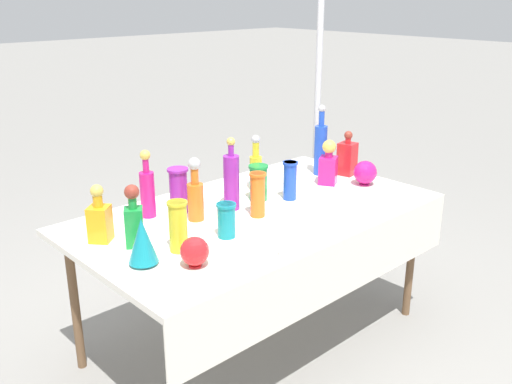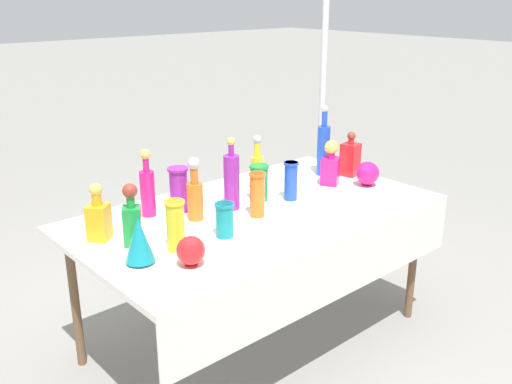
# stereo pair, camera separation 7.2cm
# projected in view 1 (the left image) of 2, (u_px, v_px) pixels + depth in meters

# --- Properties ---
(ground_plane) EXTENTS (40.00, 40.00, 0.00)m
(ground_plane) POSITION_uv_depth(u_px,v_px,m) (256.00, 338.00, 3.16)
(ground_plane) COLOR gray
(display_table) EXTENTS (1.85, 1.05, 0.76)m
(display_table) POSITION_uv_depth(u_px,v_px,m) (261.00, 222.00, 2.90)
(display_table) COLOR white
(display_table) RESTS_ON ground
(tall_bottle_0) EXTENTS (0.07, 0.07, 0.34)m
(tall_bottle_0) POSITION_uv_depth(u_px,v_px,m) (147.00, 190.00, 2.79)
(tall_bottle_0) COLOR #C61972
(tall_bottle_0) RESTS_ON display_table
(tall_bottle_1) EXTENTS (0.08, 0.08, 0.43)m
(tall_bottle_1) POSITION_uv_depth(u_px,v_px,m) (321.00, 147.00, 3.43)
(tall_bottle_1) COLOR blue
(tall_bottle_1) RESTS_ON display_table
(tall_bottle_2) EXTENTS (0.08, 0.08, 0.38)m
(tall_bottle_2) POSITION_uv_depth(u_px,v_px,m) (231.00, 180.00, 2.88)
(tall_bottle_2) COLOR purple
(tall_bottle_2) RESTS_ON display_table
(tall_bottle_3) EXTENTS (0.07, 0.07, 0.32)m
(tall_bottle_3) POSITION_uv_depth(u_px,v_px,m) (256.00, 168.00, 3.17)
(tall_bottle_3) COLOR yellow
(tall_bottle_3) RESTS_ON display_table
(tall_bottle_4) EXTENTS (0.08, 0.08, 0.32)m
(tall_bottle_4) POSITION_uv_depth(u_px,v_px,m) (195.00, 194.00, 2.75)
(tall_bottle_4) COLOR orange
(tall_bottle_4) RESTS_ON display_table
(square_decanter_0) EXTENTS (0.11, 0.11, 0.28)m
(square_decanter_0) POSITION_uv_depth(u_px,v_px,m) (134.00, 219.00, 2.47)
(square_decanter_0) COLOR #198C38
(square_decanter_0) RESTS_ON display_table
(square_decanter_1) EXTENTS (0.13, 0.13, 0.26)m
(square_decanter_1) POSITION_uv_depth(u_px,v_px,m) (328.00, 164.00, 3.27)
(square_decanter_1) COLOR #C61972
(square_decanter_1) RESTS_ON display_table
(square_decanter_2) EXTENTS (0.13, 0.13, 0.27)m
(square_decanter_2) POSITION_uv_depth(u_px,v_px,m) (99.00, 219.00, 2.52)
(square_decanter_2) COLOR orange
(square_decanter_2) RESTS_ON display_table
(square_decanter_3) EXTENTS (0.11, 0.11, 0.27)m
(square_decanter_3) POSITION_uv_depth(u_px,v_px,m) (347.00, 157.00, 3.44)
(square_decanter_3) COLOR red
(square_decanter_3) RESTS_ON display_table
(slender_vase_0) EXTENTS (0.09, 0.09, 0.16)m
(slender_vase_0) POSITION_uv_depth(u_px,v_px,m) (226.00, 219.00, 2.57)
(slender_vase_0) COLOR teal
(slender_vase_0) RESTS_ON display_table
(slender_vase_1) EXTENTS (0.11, 0.11, 0.23)m
(slender_vase_1) POSITION_uv_depth(u_px,v_px,m) (179.00, 189.00, 2.85)
(slender_vase_1) COLOR purple
(slender_vase_1) RESTS_ON display_table
(slender_vase_2) EXTENTS (0.08, 0.08, 0.22)m
(slender_vase_2) POSITION_uv_depth(u_px,v_px,m) (258.00, 193.00, 2.80)
(slender_vase_2) COLOR orange
(slender_vase_2) RESTS_ON display_table
(slender_vase_3) EXTENTS (0.10, 0.10, 0.19)m
(slender_vase_3) POSITION_uv_depth(u_px,v_px,m) (258.00, 182.00, 3.02)
(slender_vase_3) COLOR #198C38
(slender_vase_3) RESTS_ON display_table
(slender_vase_4) EXTENTS (0.08, 0.08, 0.21)m
(slender_vase_4) POSITION_uv_depth(u_px,v_px,m) (291.00, 180.00, 3.03)
(slender_vase_4) COLOR blue
(slender_vase_4) RESTS_ON display_table
(slender_vase_5) EXTENTS (0.09, 0.09, 0.23)m
(slender_vase_5) POSITION_uv_depth(u_px,v_px,m) (178.00, 225.00, 2.42)
(slender_vase_5) COLOR yellow
(slender_vase_5) RESTS_ON display_table
(fluted_vase_0) EXTENTS (0.12, 0.12, 0.20)m
(fluted_vase_0) POSITION_uv_depth(u_px,v_px,m) (142.00, 241.00, 2.30)
(fluted_vase_0) COLOR teal
(fluted_vase_0) RESTS_ON display_table
(round_bowl_0) EXTENTS (0.13, 0.13, 0.14)m
(round_bowl_0) POSITION_uv_depth(u_px,v_px,m) (365.00, 173.00, 3.27)
(round_bowl_0) COLOR #C61972
(round_bowl_0) RESTS_ON display_table
(round_bowl_1) EXTENTS (0.12, 0.12, 0.13)m
(round_bowl_1) POSITION_uv_depth(u_px,v_px,m) (195.00, 251.00, 2.30)
(round_bowl_1) COLOR red
(round_bowl_1) RESTS_ON display_table
(price_tag_left) EXTENTS (0.06, 0.02, 0.05)m
(price_tag_left) POSITION_uv_depth(u_px,v_px,m) (284.00, 249.00, 2.42)
(price_tag_left) COLOR white
(price_tag_left) RESTS_ON display_table
(price_tag_center) EXTENTS (0.05, 0.03, 0.04)m
(price_tag_center) POSITION_uv_depth(u_px,v_px,m) (319.00, 239.00, 2.53)
(price_tag_center) COLOR white
(price_tag_center) RESTS_ON display_table
(price_tag_right) EXTENTS (0.05, 0.02, 0.04)m
(price_tag_right) POSITION_uv_depth(u_px,v_px,m) (360.00, 216.00, 2.78)
(price_tag_right) COLOR white
(price_tag_right) RESTS_ON display_table
(canopy_pole) EXTENTS (0.18, 0.18, 2.56)m
(canopy_pole) POSITION_uv_depth(u_px,v_px,m) (317.00, 113.00, 3.96)
(canopy_pole) COLOR silver
(canopy_pole) RESTS_ON ground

